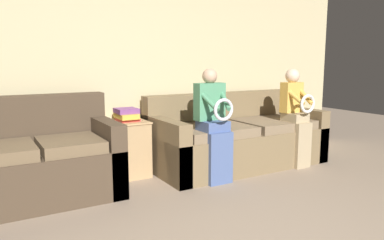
{
  "coord_description": "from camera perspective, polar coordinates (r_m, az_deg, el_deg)",
  "views": [
    {
      "loc": [
        -1.66,
        -1.3,
        1.33
      ],
      "look_at": [
        0.14,
        1.8,
        0.76
      ],
      "focal_mm": 35.0,
      "sensor_mm": 36.0,
      "label": 1
    }
  ],
  "objects": [
    {
      "name": "couch_side",
      "position": [
        3.92,
        -22.69,
        -6.06
      ],
      "size": [
        1.51,
        0.89,
        0.98
      ],
      "color": "#473828",
      "rests_on": "ground_plane"
    },
    {
      "name": "wall_back",
      "position": [
        4.64,
        -9.28,
        8.28
      ],
      "size": [
        6.74,
        0.06,
        2.55
      ],
      "color": "#C6B789",
      "rests_on": "ground_plane"
    },
    {
      "name": "book_stack",
      "position": [
        4.34,
        -9.94,
        0.81
      ],
      "size": [
        0.24,
        0.32,
        0.14
      ],
      "color": "#BC3833",
      "rests_on": "side_shelf"
    },
    {
      "name": "side_shelf",
      "position": [
        4.41,
        -9.83,
        -4.18
      ],
      "size": [
        0.43,
        0.5,
        0.64
      ],
      "color": "tan",
      "rests_on": "ground_plane"
    },
    {
      "name": "couch_main",
      "position": [
        4.83,
        6.77,
        -2.96
      ],
      "size": [
        2.23,
        0.97,
        0.9
      ],
      "color": "brown",
      "rests_on": "ground_plane"
    },
    {
      "name": "child_right_seated",
      "position": [
        4.87,
        15.6,
        1.14
      ],
      "size": [
        0.28,
        0.38,
        1.23
      ],
      "color": "tan",
      "rests_on": "ground_plane"
    },
    {
      "name": "child_left_seated",
      "position": [
        4.08,
        3.37,
        -0.14
      ],
      "size": [
        0.34,
        0.37,
        1.24
      ],
      "color": "#475B8E",
      "rests_on": "ground_plane"
    }
  ]
}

